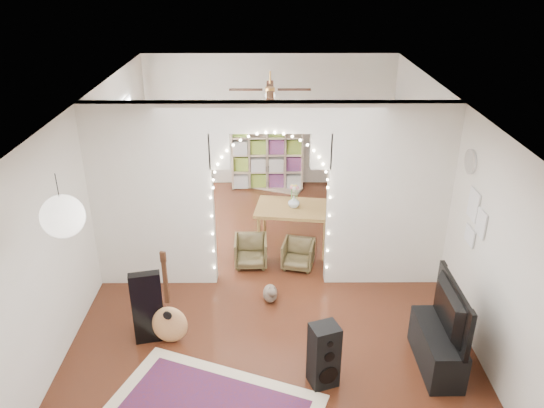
{
  "coord_description": "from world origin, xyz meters",
  "views": [
    {
      "loc": [
        -0.01,
        -6.73,
        4.4
      ],
      "look_at": [
        0.02,
        0.3,
        1.1
      ],
      "focal_mm": 35.0,
      "sensor_mm": 36.0,
      "label": 1
    }
  ],
  "objects_px": {
    "acoustic_guitar": "(168,310)",
    "dining_chair_right": "(298,254)",
    "dining_chair_left": "(251,251)",
    "dining_table": "(294,211)",
    "media_console": "(437,348)",
    "floor_speaker": "(324,355)",
    "bookcase": "(267,153)"
  },
  "relations": [
    {
      "from": "dining_table",
      "to": "dining_chair_right",
      "type": "relative_size",
      "value": 2.71
    },
    {
      "from": "dining_chair_right",
      "to": "acoustic_guitar",
      "type": "bearing_deg",
      "value": -120.73
    },
    {
      "from": "floor_speaker",
      "to": "dining_chair_left",
      "type": "height_order",
      "value": "floor_speaker"
    },
    {
      "from": "dining_chair_left",
      "to": "media_console",
      "type": "bearing_deg",
      "value": -46.56
    },
    {
      "from": "media_console",
      "to": "dining_chair_right",
      "type": "relative_size",
      "value": 2.09
    },
    {
      "from": "bookcase",
      "to": "dining_chair_right",
      "type": "relative_size",
      "value": 3.14
    },
    {
      "from": "dining_table",
      "to": "dining_chair_right",
      "type": "xyz_separation_m",
      "value": [
        0.06,
        -0.57,
        -0.46
      ]
    },
    {
      "from": "dining_table",
      "to": "dining_chair_left",
      "type": "relative_size",
      "value": 2.52
    },
    {
      "from": "bookcase",
      "to": "dining_chair_right",
      "type": "xyz_separation_m",
      "value": [
        0.49,
        -3.15,
        -0.53
      ]
    },
    {
      "from": "acoustic_guitar",
      "to": "dining_chair_right",
      "type": "bearing_deg",
      "value": 60.54
    },
    {
      "from": "acoustic_guitar",
      "to": "dining_chair_left",
      "type": "bearing_deg",
      "value": 76.81
    },
    {
      "from": "dining_table",
      "to": "dining_chair_left",
      "type": "bearing_deg",
      "value": -135.72
    },
    {
      "from": "acoustic_guitar",
      "to": "dining_chair_right",
      "type": "height_order",
      "value": "acoustic_guitar"
    },
    {
      "from": "dining_table",
      "to": "dining_chair_right",
      "type": "height_order",
      "value": "dining_table"
    },
    {
      "from": "floor_speaker",
      "to": "dining_table",
      "type": "height_order",
      "value": "floor_speaker"
    },
    {
      "from": "acoustic_guitar",
      "to": "dining_table",
      "type": "xyz_separation_m",
      "value": [
        1.62,
        2.35,
        0.2
      ]
    },
    {
      "from": "acoustic_guitar",
      "to": "dining_chair_left",
      "type": "relative_size",
      "value": 2.15
    },
    {
      "from": "dining_table",
      "to": "dining_chair_left",
      "type": "xyz_separation_m",
      "value": [
        -0.68,
        -0.51,
        -0.45
      ]
    },
    {
      "from": "dining_chair_right",
      "to": "dining_chair_left",
      "type": "bearing_deg",
      "value": -172.64
    },
    {
      "from": "floor_speaker",
      "to": "acoustic_guitar",
      "type": "bearing_deg",
      "value": 139.22
    },
    {
      "from": "bookcase",
      "to": "dining_chair_left",
      "type": "height_order",
      "value": "bookcase"
    },
    {
      "from": "acoustic_guitar",
      "to": "dining_chair_right",
      "type": "relative_size",
      "value": 2.31
    },
    {
      "from": "media_console",
      "to": "dining_table",
      "type": "bearing_deg",
      "value": 118.81
    },
    {
      "from": "dining_chair_left",
      "to": "dining_chair_right",
      "type": "height_order",
      "value": "dining_chair_left"
    },
    {
      "from": "floor_speaker",
      "to": "dining_table",
      "type": "bearing_deg",
      "value": 74.19
    },
    {
      "from": "dining_chair_left",
      "to": "acoustic_guitar",
      "type": "bearing_deg",
      "value": -118.25
    },
    {
      "from": "media_console",
      "to": "dining_chair_right",
      "type": "height_order",
      "value": "media_console"
    },
    {
      "from": "bookcase",
      "to": "dining_table",
      "type": "height_order",
      "value": "bookcase"
    },
    {
      "from": "floor_speaker",
      "to": "bookcase",
      "type": "bearing_deg",
      "value": 76.73
    },
    {
      "from": "acoustic_guitar",
      "to": "dining_chair_left",
      "type": "xyz_separation_m",
      "value": [
        0.94,
        1.85,
        -0.25
      ]
    },
    {
      "from": "acoustic_guitar",
      "to": "dining_chair_right",
      "type": "xyz_separation_m",
      "value": [
        1.68,
        1.78,
        -0.26
      ]
    },
    {
      "from": "bookcase",
      "to": "dining_chair_right",
      "type": "height_order",
      "value": "bookcase"
    }
  ]
}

